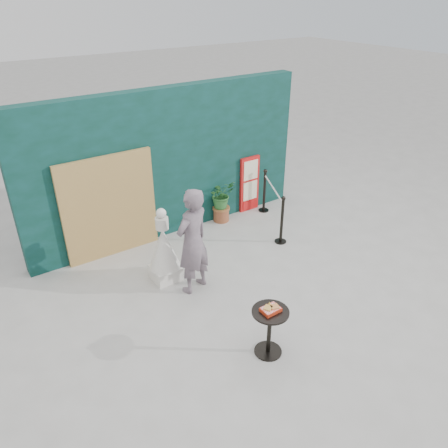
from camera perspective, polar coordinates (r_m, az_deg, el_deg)
ground at (r=7.35m, az=5.37°, el=-10.63°), size 60.00×60.00×0.00m
back_wall at (r=8.90m, az=-7.15°, el=7.86°), size 6.00×0.30×3.00m
bamboo_fence at (r=8.42m, az=-14.70°, el=2.14°), size 1.80×0.08×2.00m
woman at (r=7.19m, az=-4.13°, el=-2.30°), size 0.79×0.64×1.89m
menu_board at (r=10.01m, az=3.36°, el=5.22°), size 0.50×0.07×1.30m
statue at (r=7.68m, az=-7.83°, el=-3.56°), size 0.55×0.55×1.41m
cafe_table at (r=6.25m, az=5.98°, el=-13.01°), size 0.52×0.52×0.75m
food_basket at (r=6.07m, az=6.12°, el=-10.96°), size 0.26×0.19×0.11m
planter at (r=9.54m, az=-0.37°, el=3.44°), size 0.57×0.49×0.96m
stanchion_barrier at (r=9.43m, az=6.36°, el=2.49°), size 0.84×1.54×1.03m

